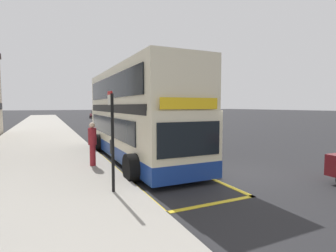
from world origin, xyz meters
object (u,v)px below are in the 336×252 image
(double_decker_bus, at_px, (136,117))
(pedestrian_further_back, at_px, (92,142))
(bus_stop_sign, at_px, (112,134))
(parked_car_maroon_kerbside, at_px, (96,115))
(parked_car_black_behind, at_px, (139,122))
(parked_car_black_distant, at_px, (122,119))

(double_decker_bus, relative_size, pedestrian_further_back, 5.87)
(bus_stop_sign, distance_m, parked_car_maroon_kerbside, 47.92)
(parked_car_black_behind, bearing_deg, parked_car_maroon_kerbside, 87.58)
(parked_car_maroon_kerbside, bearing_deg, pedestrian_further_back, 78.64)
(bus_stop_sign, distance_m, parked_car_black_distant, 27.90)
(parked_car_black_behind, height_order, pedestrian_further_back, pedestrian_further_back)
(pedestrian_further_back, bearing_deg, parked_car_black_distant, 71.94)
(double_decker_bus, bearing_deg, parked_car_black_distant, 76.57)
(parked_car_black_distant, relative_size, parked_car_maroon_kerbside, 1.00)
(parked_car_black_distant, xyz_separation_m, parked_car_maroon_kerbside, (0.07, 20.46, 0.00))
(parked_car_maroon_kerbside, relative_size, parked_car_black_behind, 1.00)
(parked_car_black_distant, bearing_deg, parked_car_maroon_kerbside, 91.39)
(parked_car_maroon_kerbside, distance_m, pedestrian_further_back, 44.35)
(bus_stop_sign, bearing_deg, parked_car_black_behind, 68.92)
(parked_car_maroon_kerbside, bearing_deg, bus_stop_sign, 79.37)
(parked_car_black_distant, distance_m, parked_car_maroon_kerbside, 20.46)
(bus_stop_sign, height_order, parked_car_black_distant, bus_stop_sign)
(bus_stop_sign, xyz_separation_m, pedestrian_further_back, (0.01, 3.61, -0.70))
(parked_car_black_distant, xyz_separation_m, parked_car_black_behind, (0.13, -6.83, 0.00))
(double_decker_bus, height_order, parked_car_black_distant, double_decker_bus)
(bus_stop_sign, relative_size, parked_car_black_distant, 0.70)
(parked_car_black_distant, relative_size, parked_car_black_behind, 1.00)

